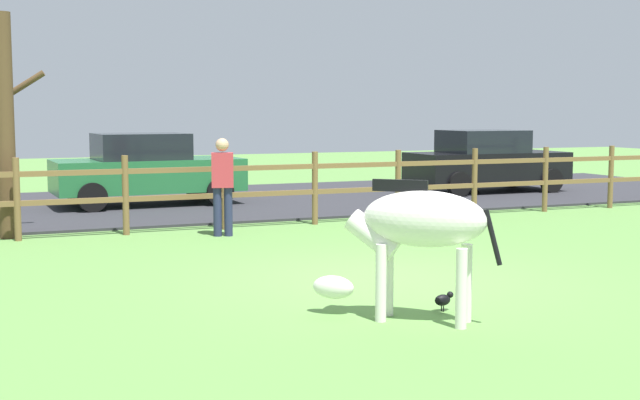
{
  "coord_description": "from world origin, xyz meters",
  "views": [
    {
      "loc": [
        -4.8,
        -9.32,
        2.08
      ],
      "look_at": [
        -0.5,
        0.96,
        0.91
      ],
      "focal_mm": 47.39,
      "sensor_mm": 36.0,
      "label": 1
    }
  ],
  "objects_px": {
    "parked_car_black": "(486,160)",
    "parked_car_green": "(146,169)",
    "visitor_near_fence": "(223,182)",
    "bare_tree": "(2,115)",
    "zebra": "(416,229)",
    "crow_on_grass": "(444,299)"
  },
  "relations": [
    {
      "from": "crow_on_grass",
      "to": "parked_car_black",
      "type": "xyz_separation_m",
      "value": [
        7.6,
        10.59,
        0.72
      ]
    },
    {
      "from": "bare_tree",
      "to": "parked_car_green",
      "type": "relative_size",
      "value": 1.12
    },
    {
      "from": "parked_car_green",
      "to": "visitor_near_fence",
      "type": "xyz_separation_m",
      "value": [
        0.33,
        -4.8,
        0.06
      ]
    },
    {
      "from": "parked_car_black",
      "to": "parked_car_green",
      "type": "relative_size",
      "value": 0.99
    },
    {
      "from": "visitor_near_fence",
      "to": "parked_car_black",
      "type": "bearing_deg",
      "value": 28.85
    },
    {
      "from": "visitor_near_fence",
      "to": "bare_tree",
      "type": "bearing_deg",
      "value": 160.35
    },
    {
      "from": "parked_car_black",
      "to": "parked_car_green",
      "type": "xyz_separation_m",
      "value": [
        -8.55,
        0.27,
        0.0
      ]
    },
    {
      "from": "zebra",
      "to": "parked_car_black",
      "type": "xyz_separation_m",
      "value": [
        8.07,
        10.83,
        -0.08
      ]
    },
    {
      "from": "parked_car_black",
      "to": "parked_car_green",
      "type": "distance_m",
      "value": 8.56
    },
    {
      "from": "bare_tree",
      "to": "zebra",
      "type": "distance_m",
      "value": 8.35
    },
    {
      "from": "bare_tree",
      "to": "zebra",
      "type": "xyz_separation_m",
      "value": [
        3.51,
        -7.5,
        -1.1
      ]
    },
    {
      "from": "crow_on_grass",
      "to": "parked_car_black",
      "type": "relative_size",
      "value": 0.05
    },
    {
      "from": "bare_tree",
      "to": "crow_on_grass",
      "type": "bearing_deg",
      "value": -61.25
    },
    {
      "from": "zebra",
      "to": "bare_tree",
      "type": "bearing_deg",
      "value": 115.07
    },
    {
      "from": "bare_tree",
      "to": "parked_car_green",
      "type": "xyz_separation_m",
      "value": [
        3.03,
        3.61,
        -1.18
      ]
    },
    {
      "from": "crow_on_grass",
      "to": "parked_car_green",
      "type": "height_order",
      "value": "parked_car_green"
    },
    {
      "from": "crow_on_grass",
      "to": "visitor_near_fence",
      "type": "relative_size",
      "value": 0.13
    },
    {
      "from": "parked_car_black",
      "to": "bare_tree",
      "type": "bearing_deg",
      "value": -163.95
    },
    {
      "from": "bare_tree",
      "to": "parked_car_black",
      "type": "bearing_deg",
      "value": 16.05
    },
    {
      "from": "bare_tree",
      "to": "visitor_near_fence",
      "type": "height_order",
      "value": "bare_tree"
    },
    {
      "from": "zebra",
      "to": "parked_car_black",
      "type": "bearing_deg",
      "value": 53.3
    },
    {
      "from": "bare_tree",
      "to": "visitor_near_fence",
      "type": "bearing_deg",
      "value": -19.65
    }
  ]
}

